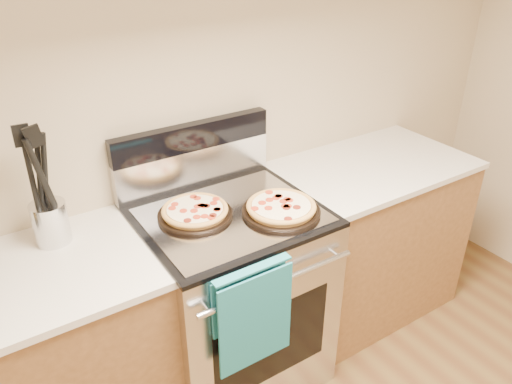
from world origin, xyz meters
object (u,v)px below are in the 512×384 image
pepperoni_pizza_back (195,212)px  pepperoni_pizza_front (281,208)px  utensil_crock (51,223)px  range_body (231,298)px

pepperoni_pizza_back → pepperoni_pizza_front: pepperoni_pizza_front is taller
pepperoni_pizza_back → pepperoni_pizza_front: size_ratio=0.94×
pepperoni_pizza_back → utensil_crock: utensil_crock is taller
range_body → utensil_crock: size_ratio=5.38×
pepperoni_pizza_back → pepperoni_pizza_front: bearing=-28.7°
pepperoni_pizza_back → pepperoni_pizza_front: (0.32, -0.17, 0.00)m
range_body → pepperoni_pizza_back: pepperoni_pizza_back is taller
range_body → utensil_crock: (-0.67, 0.20, 0.54)m
pepperoni_pizza_front → utensil_crock: bearing=158.8°
range_body → pepperoni_pizza_back: size_ratio=2.92×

